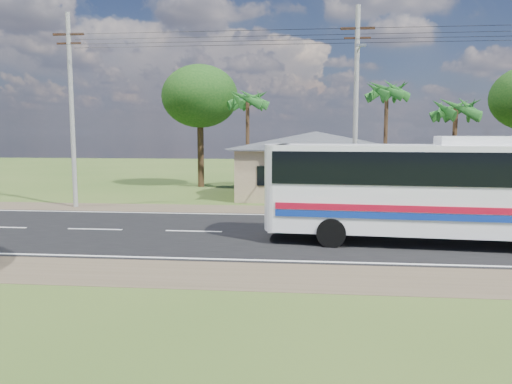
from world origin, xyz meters
The scene contains 10 objects.
ground centered at (0.00, 0.00, 0.00)m, with size 120.00×120.00×0.00m, color #334D1B.
road centered at (0.00, 0.00, 0.01)m, with size 120.00×16.00×0.03m.
house centered at (1.00, 13.00, 2.64)m, with size 12.40×10.00×5.00m.
utility_poles centered at (2.67, 6.49, 5.77)m, with size 32.80×2.22×11.00m.
palm_near centered at (9.50, 11.00, 5.71)m, with size 2.80×2.80×6.70m.
palm_mid centered at (6.00, 15.50, 7.16)m, with size 2.80×2.80×8.20m.
palm_far centered at (-4.00, 16.00, 6.68)m, with size 2.80×2.80×7.70m.
tree_behind_house centered at (-8.00, 18.00, 7.12)m, with size 6.00×6.00×9.61m.
coach_bus centered at (5.91, -1.47, 2.39)m, with size 13.66×3.90×4.19m.
motorcycle centered at (2.09, 5.66, 0.40)m, with size 0.53×1.52×0.80m, color black.
Camera 1 is at (0.38, -21.11, 4.32)m, focal length 35.00 mm.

